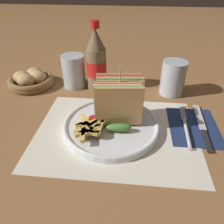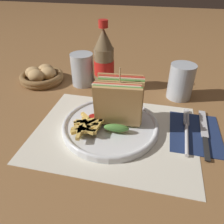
{
  "view_description": "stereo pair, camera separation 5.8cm",
  "coord_description": "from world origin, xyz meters",
  "px_view_note": "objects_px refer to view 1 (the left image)",
  "views": [
    {
      "loc": [
        0.03,
        -0.43,
        0.37
      ],
      "look_at": [
        -0.01,
        0.04,
        0.04
      ],
      "focal_mm": 35.0,
      "sensor_mm": 36.0,
      "label": 1
    },
    {
      "loc": [
        0.09,
        -0.42,
        0.37
      ],
      "look_at": [
        -0.01,
        0.04,
        0.04
      ],
      "focal_mm": 35.0,
      "sensor_mm": 36.0,
      "label": 2
    }
  ],
  "objects_px": {
    "coke_bottle_near": "(96,62)",
    "club_sandwich": "(120,102)",
    "knife": "(202,126)",
    "fork": "(186,128)",
    "glass_near": "(173,78)",
    "bread_basket": "(31,80)",
    "glass_far": "(74,71)",
    "plate_main": "(111,125)"
  },
  "relations": [
    {
      "from": "glass_far",
      "to": "knife",
      "type": "bearing_deg",
      "value": -27.27
    },
    {
      "from": "glass_near",
      "to": "bread_basket",
      "type": "bearing_deg",
      "value": 179.49
    },
    {
      "from": "plate_main",
      "to": "bread_basket",
      "type": "height_order",
      "value": "bread_basket"
    },
    {
      "from": "coke_bottle_near",
      "to": "glass_near",
      "type": "relative_size",
      "value": 2.03
    },
    {
      "from": "coke_bottle_near",
      "to": "glass_far",
      "type": "xyz_separation_m",
      "value": [
        -0.08,
        0.01,
        -0.04
      ]
    },
    {
      "from": "club_sandwich",
      "to": "glass_near",
      "type": "distance_m",
      "value": 0.26
    },
    {
      "from": "bread_basket",
      "to": "club_sandwich",
      "type": "bearing_deg",
      "value": -31.4
    },
    {
      "from": "knife",
      "to": "glass_near",
      "type": "bearing_deg",
      "value": 110.92
    },
    {
      "from": "bread_basket",
      "to": "glass_far",
      "type": "bearing_deg",
      "value": 5.79
    },
    {
      "from": "coke_bottle_near",
      "to": "club_sandwich",
      "type": "bearing_deg",
      "value": -65.87
    },
    {
      "from": "plate_main",
      "to": "glass_near",
      "type": "bearing_deg",
      "value": 49.5
    },
    {
      "from": "fork",
      "to": "bread_basket",
      "type": "height_order",
      "value": "bread_basket"
    },
    {
      "from": "glass_far",
      "to": "bread_basket",
      "type": "relative_size",
      "value": 0.71
    },
    {
      "from": "fork",
      "to": "knife",
      "type": "xyz_separation_m",
      "value": [
        0.05,
        0.02,
        -0.0
      ]
    },
    {
      "from": "glass_near",
      "to": "bread_basket",
      "type": "height_order",
      "value": "glass_near"
    },
    {
      "from": "knife",
      "to": "plate_main",
      "type": "bearing_deg",
      "value": -171.02
    },
    {
      "from": "club_sandwich",
      "to": "fork",
      "type": "xyz_separation_m",
      "value": [
        0.18,
        -0.0,
        -0.07
      ]
    },
    {
      "from": "plate_main",
      "to": "knife",
      "type": "distance_m",
      "value": 0.24
    },
    {
      "from": "glass_far",
      "to": "glass_near",
      "type": "bearing_deg",
      "value": -3.43
    },
    {
      "from": "knife",
      "to": "coke_bottle_near",
      "type": "height_order",
      "value": "coke_bottle_near"
    },
    {
      "from": "knife",
      "to": "club_sandwich",
      "type": "bearing_deg",
      "value": -174.17
    },
    {
      "from": "plate_main",
      "to": "bread_basket",
      "type": "xyz_separation_m",
      "value": [
        -0.31,
        0.22,
        0.01
      ]
    },
    {
      "from": "fork",
      "to": "glass_near",
      "type": "relative_size",
      "value": 1.73
    },
    {
      "from": "coke_bottle_near",
      "to": "glass_far",
      "type": "relative_size",
      "value": 2.03
    },
    {
      "from": "knife",
      "to": "coke_bottle_near",
      "type": "relative_size",
      "value": 0.89
    },
    {
      "from": "club_sandwich",
      "to": "glass_far",
      "type": "height_order",
      "value": "club_sandwich"
    },
    {
      "from": "plate_main",
      "to": "glass_far",
      "type": "height_order",
      "value": "glass_far"
    },
    {
      "from": "club_sandwich",
      "to": "glass_near",
      "type": "relative_size",
      "value": 1.36
    },
    {
      "from": "knife",
      "to": "glass_near",
      "type": "height_order",
      "value": "glass_near"
    },
    {
      "from": "knife",
      "to": "coke_bottle_near",
      "type": "distance_m",
      "value": 0.38
    },
    {
      "from": "glass_near",
      "to": "bread_basket",
      "type": "relative_size",
      "value": 0.71
    },
    {
      "from": "club_sandwich",
      "to": "bread_basket",
      "type": "height_order",
      "value": "club_sandwich"
    },
    {
      "from": "fork",
      "to": "bread_basket",
      "type": "xyz_separation_m",
      "value": [
        -0.51,
        0.21,
        0.01
      ]
    },
    {
      "from": "knife",
      "to": "fork",
      "type": "bearing_deg",
      "value": -157.86
    },
    {
      "from": "club_sandwich",
      "to": "fork",
      "type": "height_order",
      "value": "club_sandwich"
    },
    {
      "from": "plate_main",
      "to": "glass_far",
      "type": "relative_size",
      "value": 2.27
    },
    {
      "from": "fork",
      "to": "knife",
      "type": "bearing_deg",
      "value": 22.14
    },
    {
      "from": "glass_near",
      "to": "glass_far",
      "type": "height_order",
      "value": "same"
    },
    {
      "from": "coke_bottle_near",
      "to": "glass_near",
      "type": "xyz_separation_m",
      "value": [
        0.25,
        -0.01,
        -0.04
      ]
    },
    {
      "from": "fork",
      "to": "plate_main",
      "type": "bearing_deg",
      "value": -174.23
    },
    {
      "from": "fork",
      "to": "glass_far",
      "type": "relative_size",
      "value": 1.73
    },
    {
      "from": "club_sandwich",
      "to": "glass_far",
      "type": "distance_m",
      "value": 0.28
    }
  ]
}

